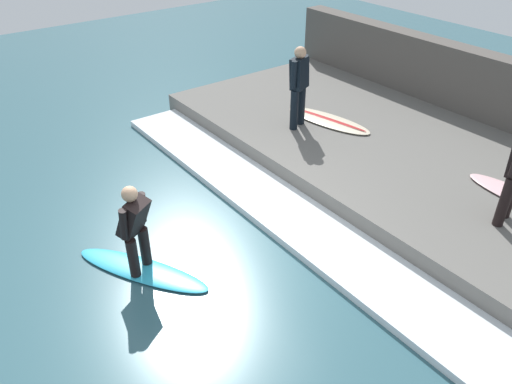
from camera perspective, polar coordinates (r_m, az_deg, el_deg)
ground_plane at (r=7.58m, az=-3.81°, el=-6.01°), size 28.00×28.00×0.00m
concrete_ledge at (r=9.84m, az=15.92°, el=3.95°), size 4.40×9.82×0.38m
back_wall at (r=11.50m, az=24.24°, el=10.14°), size 0.50×10.32×1.68m
wave_foam_crest at (r=8.14m, az=3.48°, el=-2.37°), size 1.11×9.33×0.12m
surfboard_riding at (r=7.27m, az=-12.90°, el=-8.66°), size 1.45×2.05×0.06m
surfer_riding at (r=6.78m, az=-13.70°, el=-3.73°), size 0.51×0.52×1.35m
surfer_waiting_far at (r=9.88m, az=4.92°, el=12.30°), size 0.52×0.38×1.62m
surfboard_waiting_far at (r=10.48m, az=8.24°, el=8.12°), size 0.99×2.03×0.07m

